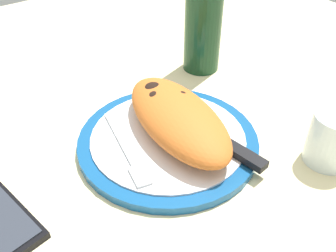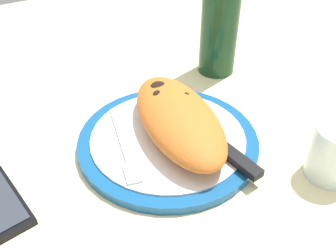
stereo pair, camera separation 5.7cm
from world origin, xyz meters
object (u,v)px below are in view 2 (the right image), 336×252
Objects in this scene: plate at (168,140)px; calzone at (179,119)px; fork at (125,149)px; water_glass at (334,155)px; knife at (220,147)px; wine_bottle at (220,16)px.

calzone reaches higher than plate.
plate is 7.26cm from fork.
calzone is at bearing -137.71° from water_glass.
fork is at bearing -92.22° from calzone.
fork is at bearing -118.14° from knife.
calzone reaches higher than knife.
water_glass is at bearing 45.36° from plate.
wine_bottle is at bearing 128.07° from plate.
knife is (6.32, 3.43, -2.26)cm from calzone.
fork is at bearing -60.38° from wine_bottle.
wine_bottle is (-15.63, 19.95, 10.67)cm from plate.
knife is (6.67, 12.47, 0.28)cm from fork.
plate is 1.01× the size of wine_bottle.
plate is 24.11cm from water_glass.
water_glass is at bearing 48.57° from knife.
plate is at bearing -140.66° from knife.
knife reaches higher than fork.
calzone is (0.14, 1.86, 3.61)cm from plate.
wine_bottle reaches higher than knife.
water_glass is 33.54cm from wine_bottle.
water_glass is at bearing 42.29° from calzone.
wine_bottle reaches higher than plate.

